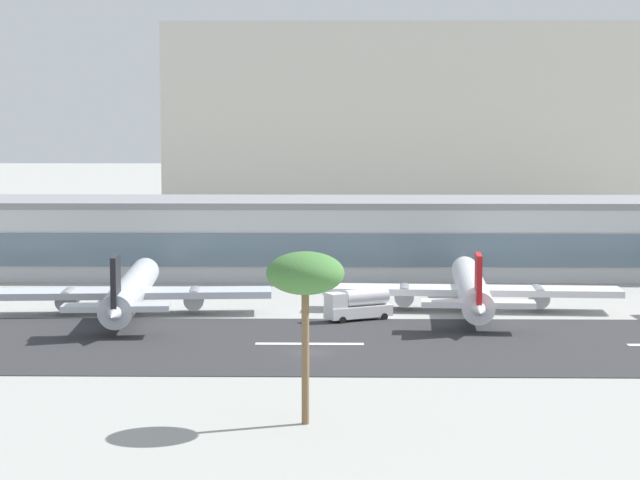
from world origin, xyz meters
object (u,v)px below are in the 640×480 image
object	(u,v)px
airliner_black_tail_gate_1	(131,292)
airliner_red_tail_gate_2	(471,289)
terminal_building	(318,236)
distant_hotel_block	(435,128)
palm_tree_2	(305,276)
service_fuel_truck_0	(358,304)

from	to	relation	value
airliner_black_tail_gate_1	airliner_red_tail_gate_2	xyz separation A→B (m)	(44.00, 3.78, -0.05)
terminal_building	airliner_black_tail_gate_1	xyz separation A→B (m)	(-23.20, -44.60, -3.18)
terminal_building	distant_hotel_block	bearing A→B (deg)	74.11
terminal_building	palm_tree_2	xyz separation A→B (m)	(0.91, -100.49, 5.92)
airliner_black_tail_gate_1	service_fuel_truck_0	xyz separation A→B (m)	(29.11, -4.02, -0.96)
airliner_black_tail_gate_1	service_fuel_truck_0	size ratio (longest dim) A/B	5.17
terminal_building	distant_hotel_block	world-z (taller)	distant_hotel_block
airliner_red_tail_gate_2	terminal_building	bearing A→B (deg)	30.53
terminal_building	service_fuel_truck_0	size ratio (longest dim) A/B	21.59
distant_hotel_block	service_fuel_truck_0	xyz separation A→B (m)	(-20.38, -141.00, -22.08)
distant_hotel_block	airliner_red_tail_gate_2	bearing A→B (deg)	-92.36
airliner_red_tail_gate_2	service_fuel_truck_0	bearing A→B (deg)	121.18
palm_tree_2	service_fuel_truck_0	bearing A→B (deg)	84.49
service_fuel_truck_0	palm_tree_2	world-z (taller)	palm_tree_2
service_fuel_truck_0	palm_tree_2	size ratio (longest dim) A/B	0.62
distant_hotel_block	service_fuel_truck_0	distance (m)	144.16
terminal_building	palm_tree_2	distance (m)	100.67
airliner_black_tail_gate_1	airliner_red_tail_gate_2	distance (m)	44.16
airliner_red_tail_gate_2	palm_tree_2	size ratio (longest dim) A/B	3.16
distant_hotel_block	palm_tree_2	distance (m)	194.90
service_fuel_truck_0	terminal_building	bearing A→B (deg)	-112.14
terminal_building	palm_tree_2	size ratio (longest dim) A/B	13.39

